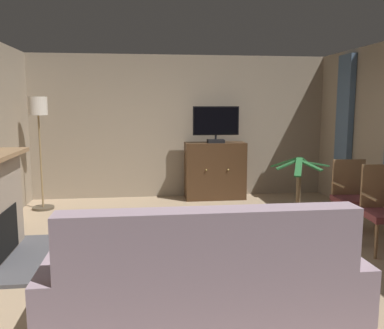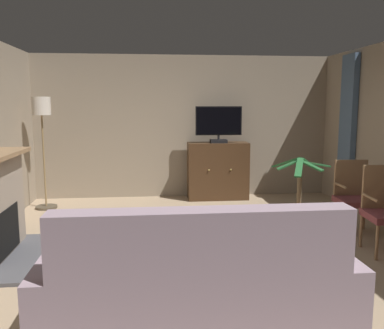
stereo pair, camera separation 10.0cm
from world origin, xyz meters
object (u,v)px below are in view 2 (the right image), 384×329
object	(u,v)px
coffee_table	(183,237)
tv_remote	(167,234)
side_chair_mid_row	(354,195)
folded_newspaper	(163,230)
floor_lamp	(42,124)
television	(219,123)
sofa_floral	(197,300)
tv_cabinet	(218,172)
potted_plant_tall_palm_by_window	(298,221)
cat	(107,247)

from	to	relation	value
coffee_table	tv_remote	world-z (taller)	tv_remote
tv_remote	side_chair_mid_row	bearing A→B (deg)	170.30
tv_remote	folded_newspaper	bearing A→B (deg)	-114.34
tv_remote	floor_lamp	world-z (taller)	floor_lamp
television	tv_remote	xyz separation A→B (m)	(-1.08, -3.45, -0.92)
television	floor_lamp	distance (m)	3.02
folded_newspaper	sofa_floral	bearing A→B (deg)	-101.78
tv_cabinet	folded_newspaper	xyz separation A→B (m)	(-1.12, -3.35, -0.04)
potted_plant_tall_palm_by_window	cat	xyz separation A→B (m)	(-2.43, -0.34, -0.15)
tv_cabinet	tv_remote	world-z (taller)	tv_cabinet
television	side_chair_mid_row	xyz separation A→B (m)	(1.52, -2.15, -0.87)
potted_plant_tall_palm_by_window	floor_lamp	bearing A→B (deg)	152.02
tv_remote	sofa_floral	world-z (taller)	sofa_floral
tv_cabinet	side_chair_mid_row	world-z (taller)	tv_cabinet
coffee_table	sofa_floral	size ratio (longest dim) A/B	0.43
sofa_floral	floor_lamp	xyz separation A→B (m)	(-2.08, 4.25, 1.06)
tv_cabinet	sofa_floral	world-z (taller)	sofa_floral
television	cat	distance (m)	3.45
sofa_floral	potted_plant_tall_palm_by_window	xyz separation A→B (m)	(1.59, 2.30, -0.12)
tv_remote	potted_plant_tall_palm_by_window	size ratio (longest dim) A/B	0.16
sofa_floral	tv_cabinet	bearing A→B (deg)	78.91
television	cat	size ratio (longest dim) A/B	1.17
folded_newspaper	side_chair_mid_row	world-z (taller)	side_chair_mid_row
potted_plant_tall_palm_by_window	cat	distance (m)	2.46
tv_cabinet	potted_plant_tall_palm_by_window	distance (m)	2.49
potted_plant_tall_palm_by_window	folded_newspaper	bearing A→B (deg)	-151.48
folded_newspaper	potted_plant_tall_palm_by_window	xyz separation A→B (m)	(1.79, 0.97, -0.23)
floor_lamp	potted_plant_tall_palm_by_window	bearing A→B (deg)	-27.98
tv_remote	cat	xyz separation A→B (m)	(-0.67, 0.78, -0.39)
coffee_table	side_chair_mid_row	size ratio (longest dim) A/B	0.97
folded_newspaper	potted_plant_tall_palm_by_window	world-z (taller)	potted_plant_tall_palm_by_window
coffee_table	sofa_floral	xyz separation A→B (m)	(-0.00, -1.30, -0.04)
folded_newspaper	floor_lamp	size ratio (longest dim) A/B	0.16
tv_cabinet	floor_lamp	size ratio (longest dim) A/B	0.59
side_chair_mid_row	folded_newspaper	bearing A→B (deg)	-156.43
tv_cabinet	television	xyz separation A→B (m)	(0.00, -0.05, 0.90)
television	coffee_table	xyz separation A→B (m)	(-0.92, -3.33, -0.99)
tv_cabinet	cat	world-z (taller)	tv_cabinet
tv_remote	floor_lamp	size ratio (longest dim) A/B	0.09
tv_cabinet	coffee_table	size ratio (longest dim) A/B	1.16
tv_cabinet	sofa_floral	xyz separation A→B (m)	(-0.92, -4.68, -0.14)
side_chair_mid_row	floor_lamp	bearing A→B (deg)	158.52
side_chair_mid_row	potted_plant_tall_palm_by_window	xyz separation A→B (m)	(-0.84, -0.17, -0.28)
cat	coffee_table	bearing A→B (deg)	-38.32
coffee_table	cat	size ratio (longest dim) A/B	1.33
television	sofa_floral	bearing A→B (deg)	-101.22
sofa_floral	cat	bearing A→B (deg)	113.18
side_chair_mid_row	cat	size ratio (longest dim) A/B	1.37
television	folded_newspaper	distance (m)	3.60
coffee_table	side_chair_mid_row	distance (m)	2.71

